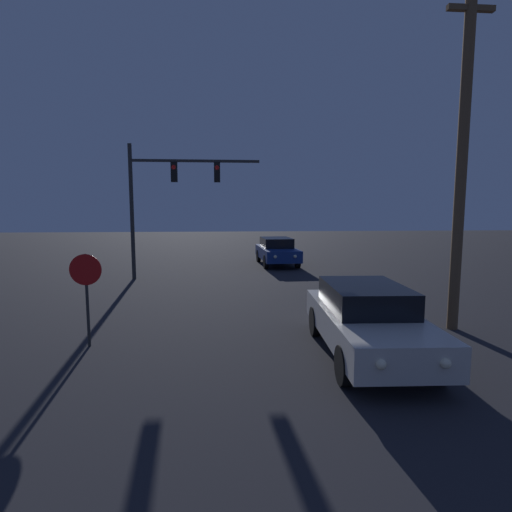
# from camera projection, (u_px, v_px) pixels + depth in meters

# --- Properties ---
(car_near) EXTENTS (2.17, 4.92, 1.57)m
(car_near) POSITION_uv_depth(u_px,v_px,m) (367.00, 319.00, 8.91)
(car_near) COLOR beige
(car_near) RESTS_ON ground_plane
(car_far) EXTENTS (2.18, 4.92, 1.57)m
(car_far) POSITION_uv_depth(u_px,v_px,m) (277.00, 251.00, 23.43)
(car_far) COLOR navy
(car_far) RESTS_ON ground_plane
(traffic_signal_mast) EXTENTS (5.97, 0.30, 6.20)m
(traffic_signal_mast) POSITION_uv_depth(u_px,v_px,m) (166.00, 189.00, 18.32)
(traffic_signal_mast) COLOR #2D2D2D
(traffic_signal_mast) RESTS_ON ground_plane
(stop_sign) EXTENTS (0.74, 0.07, 2.22)m
(stop_sign) POSITION_uv_depth(u_px,v_px,m) (86.00, 282.00, 9.37)
(stop_sign) COLOR #2D2D2D
(stop_sign) RESTS_ON ground_plane
(utility_pole) EXTENTS (1.23, 0.28, 9.18)m
(utility_pole) POSITION_uv_depth(u_px,v_px,m) (462.00, 153.00, 10.39)
(utility_pole) COLOR brown
(utility_pole) RESTS_ON ground_plane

